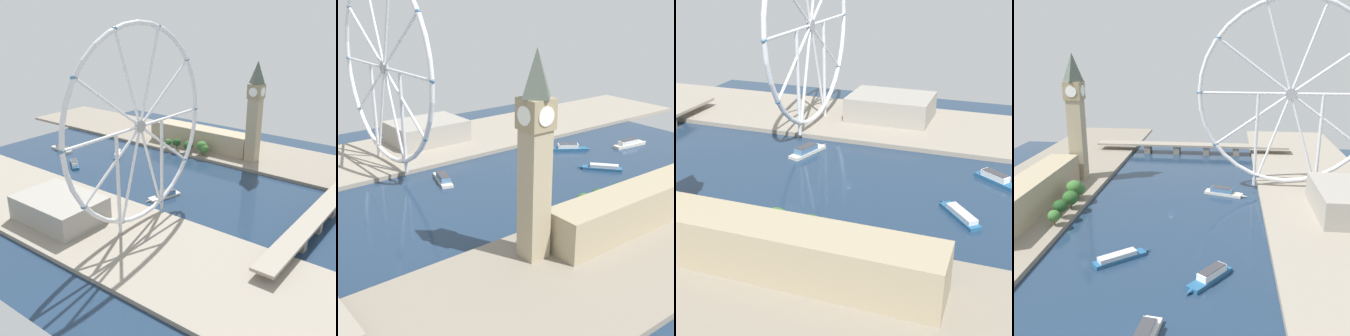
% 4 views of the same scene
% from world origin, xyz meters
% --- Properties ---
extents(ground_plane, '(378.80, 378.80, 0.00)m').
position_xyz_m(ground_plane, '(0.00, 0.00, 0.00)').
color(ground_plane, '#1E334C').
extents(riverbank_left, '(90.00, 520.00, 3.00)m').
position_xyz_m(riverbank_left, '(-104.40, 0.00, 1.50)').
color(riverbank_left, gray).
rests_on(riverbank_left, ground_plane).
extents(riverbank_right, '(90.00, 520.00, 3.00)m').
position_xyz_m(riverbank_right, '(104.40, 0.00, 1.50)').
color(riverbank_right, gray).
rests_on(riverbank_right, ground_plane).
extents(clock_tower, '(13.94, 13.94, 97.38)m').
position_xyz_m(clock_tower, '(-82.08, 59.03, 53.63)').
color(clock_tower, tan).
rests_on(clock_tower, riverbank_left).
extents(parliament_block, '(22.00, 118.70, 21.05)m').
position_xyz_m(parliament_block, '(-90.54, -8.32, 13.53)').
color(parliament_block, tan).
rests_on(parliament_block, riverbank_left).
extents(tree_row_embankment, '(13.48, 53.84, 14.18)m').
position_xyz_m(tree_row_embankment, '(-66.50, -2.22, 10.85)').
color(tree_row_embankment, '#513823').
rests_on(tree_row_embankment, riverbank_left).
extents(ferris_wheel, '(134.79, 3.20, 136.11)m').
position_xyz_m(ferris_wheel, '(79.18, 54.73, 72.07)').
color(ferris_wheel, silver).
rests_on(ferris_wheel, riverbank_right).
extents(riverside_hall, '(43.30, 60.06, 17.51)m').
position_xyz_m(riverside_hall, '(113.42, 6.49, 11.75)').
color(riverside_hall, gray).
rests_on(riverside_hall, riverbank_right).
extents(tour_boat_0, '(21.88, 28.00, 5.79)m').
position_xyz_m(tour_boat_0, '(28.98, -76.58, 2.35)').
color(tour_boat_0, '#235684').
rests_on(tour_boat_0, ground_plane).
extents(tour_boat_1, '(10.51, 35.85, 6.01)m').
position_xyz_m(tour_boat_1, '(6.29, -123.76, 2.41)').
color(tour_boat_1, beige).
rests_on(tour_boat_1, ground_plane).
extents(tour_boat_2, '(27.78, 24.08, 4.16)m').
position_xyz_m(tour_boat_2, '(-17.81, -62.96, 1.79)').
color(tour_boat_2, '#235684').
rests_on(tour_boat_2, ground_plane).
extents(tour_boat_3, '(32.35, 15.40, 5.58)m').
position_xyz_m(tour_boat_3, '(33.44, 39.47, 2.25)').
color(tour_boat_3, beige).
rests_on(tour_boat_3, ground_plane).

